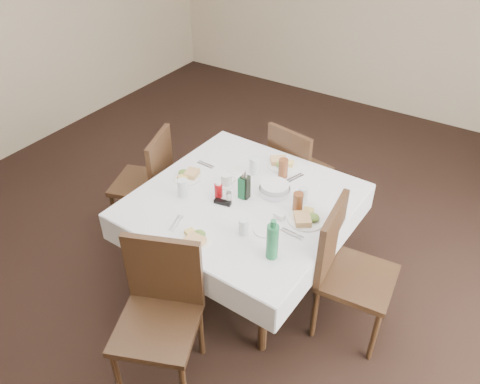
{
  "coord_description": "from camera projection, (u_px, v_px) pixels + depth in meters",
  "views": [
    {
      "loc": [
        1.7,
        -2.4,
        2.86
      ],
      "look_at": [
        0.2,
        -0.06,
        0.8
      ],
      "focal_mm": 35.0,
      "sensor_mm": 36.0,
      "label": 1
    }
  ],
  "objects": [
    {
      "name": "ground_plane",
      "position": [
        224.0,
        255.0,
        4.06
      ],
      "size": [
        7.0,
        7.0,
        0.0
      ],
      "primitive_type": "plane",
      "color": "black"
    },
    {
      "name": "room_shell",
      "position": [
        219.0,
        65.0,
        3.04
      ],
      "size": [
        6.04,
        7.04,
        2.8
      ],
      "color": "beige",
      "rests_on": "ground"
    },
    {
      "name": "dining_table",
      "position": [
        243.0,
        206.0,
        3.5
      ],
      "size": [
        1.54,
        1.54,
        0.76
      ],
      "color": "black",
      "rests_on": "ground"
    },
    {
      "name": "chair_north",
      "position": [
        295.0,
        167.0,
        4.2
      ],
      "size": [
        0.53,
        0.53,
        0.95
      ],
      "color": "black",
      "rests_on": "ground"
    },
    {
      "name": "chair_south",
      "position": [
        161.0,
        305.0,
        2.88
      ],
      "size": [
        0.63,
        0.63,
        1.03
      ],
      "color": "black",
      "rests_on": "ground"
    },
    {
      "name": "chair_east",
      "position": [
        345.0,
        264.0,
        3.16
      ],
      "size": [
        0.53,
        0.53,
        1.02
      ],
      "color": "black",
      "rests_on": "ground"
    },
    {
      "name": "chair_west",
      "position": [
        150.0,
        177.0,
        4.05
      ],
      "size": [
        0.58,
        0.58,
        0.97
      ],
      "color": "black",
      "rests_on": "ground"
    },
    {
      "name": "meal_north",
      "position": [
        282.0,
        163.0,
        3.8
      ],
      "size": [
        0.25,
        0.25,
        0.05
      ],
      "color": "white",
      "rests_on": "dining_table"
    },
    {
      "name": "meal_south",
      "position": [
        195.0,
        238.0,
        3.08
      ],
      "size": [
        0.24,
        0.24,
        0.05
      ],
      "color": "white",
      "rests_on": "dining_table"
    },
    {
      "name": "meal_east",
      "position": [
        306.0,
        218.0,
        3.24
      ],
      "size": [
        0.26,
        0.26,
        0.06
      ],
      "color": "white",
      "rests_on": "dining_table"
    },
    {
      "name": "meal_west",
      "position": [
        188.0,
        175.0,
        3.67
      ],
      "size": [
        0.23,
        0.23,
        0.05
      ],
      "color": "white",
      "rests_on": "dining_table"
    },
    {
      "name": "side_plate_a",
      "position": [
        237.0,
        170.0,
        3.75
      ],
      "size": [
        0.14,
        0.14,
        0.01
      ],
      "color": "white",
      "rests_on": "dining_table"
    },
    {
      "name": "side_plate_b",
      "position": [
        265.0,
        230.0,
        3.16
      ],
      "size": [
        0.15,
        0.15,
        0.01
      ],
      "color": "white",
      "rests_on": "dining_table"
    },
    {
      "name": "water_n",
      "position": [
        254.0,
        166.0,
        3.68
      ],
      "size": [
        0.08,
        0.08,
        0.14
      ],
      "color": "silver",
      "rests_on": "dining_table"
    },
    {
      "name": "water_s",
      "position": [
        244.0,
        227.0,
        3.11
      ],
      "size": [
        0.06,
        0.06,
        0.12
      ],
      "color": "silver",
      "rests_on": "dining_table"
    },
    {
      "name": "water_e",
      "position": [
        303.0,
        195.0,
        3.39
      ],
      "size": [
        0.06,
        0.06,
        0.12
      ],
      "color": "silver",
      "rests_on": "dining_table"
    },
    {
      "name": "water_w",
      "position": [
        183.0,
        188.0,
        3.44
      ],
      "size": [
        0.08,
        0.08,
        0.14
      ],
      "color": "silver",
      "rests_on": "dining_table"
    },
    {
      "name": "iced_tea_a",
      "position": [
        283.0,
        168.0,
        3.64
      ],
      "size": [
        0.07,
        0.07,
        0.16
      ],
      "color": "brown",
      "rests_on": "dining_table"
    },
    {
      "name": "iced_tea_b",
      "position": [
        298.0,
        202.0,
        3.3
      ],
      "size": [
        0.07,
        0.07,
        0.15
      ],
      "color": "brown",
      "rests_on": "dining_table"
    },
    {
      "name": "bread_basket",
      "position": [
        275.0,
        189.0,
        3.49
      ],
      "size": [
        0.24,
        0.24,
        0.08
      ],
      "color": "silver",
      "rests_on": "dining_table"
    },
    {
      "name": "oil_cruet_dark",
      "position": [
        245.0,
        186.0,
        3.41
      ],
      "size": [
        0.06,
        0.06,
        0.24
      ],
      "color": "black",
      "rests_on": "dining_table"
    },
    {
      "name": "oil_cruet_green",
      "position": [
        243.0,
        187.0,
        3.41
      ],
      "size": [
        0.05,
        0.05,
        0.22
      ],
      "color": "#1D6E3F",
      "rests_on": "dining_table"
    },
    {
      "name": "ketchup_bottle",
      "position": [
        218.0,
        190.0,
        3.44
      ],
      "size": [
        0.06,
        0.06,
        0.13
      ],
      "color": "#A40A0F",
      "rests_on": "dining_table"
    },
    {
      "name": "salt_shaker",
      "position": [
        229.0,
        198.0,
        3.39
      ],
      "size": [
        0.04,
        0.04,
        0.08
      ],
      "color": "white",
      "rests_on": "dining_table"
    },
    {
      "name": "pepper_shaker",
      "position": [
        229.0,
        197.0,
        3.4
      ],
      "size": [
        0.04,
        0.04,
        0.09
      ],
      "color": "#382717",
      "rests_on": "dining_table"
    },
    {
      "name": "coffee_mug",
      "position": [
        227.0,
        180.0,
        3.57
      ],
      "size": [
        0.14,
        0.13,
        0.1
      ],
      "color": "white",
      "rests_on": "dining_table"
    },
    {
      "name": "sunglasses",
      "position": [
        223.0,
        202.0,
        3.4
      ],
      "size": [
        0.13,
        0.06,
        0.03
      ],
      "color": "black",
      "rests_on": "dining_table"
    },
    {
      "name": "green_bottle",
      "position": [
        272.0,
        241.0,
        2.89
      ],
      "size": [
        0.08,
        0.08,
        0.29
      ],
      "color": "#1D6E3F",
      "rests_on": "dining_table"
    },
    {
      "name": "sugar_caddy",
      "position": [
        279.0,
        216.0,
        3.26
      ],
      "size": [
        0.08,
        0.05,
        0.04
      ],
      "color": "white",
      "rests_on": "dining_table"
    },
    {
      "name": "cutlery_n",
      "position": [
        295.0,
        178.0,
        3.67
      ],
      "size": [
        0.09,
        0.16,
        0.01
      ],
      "color": "silver",
      "rests_on": "dining_table"
    },
    {
      "name": "cutlery_s",
      "position": [
        176.0,
        223.0,
        3.22
      ],
      "size": [
        0.09,
        0.18,
        0.01
      ],
      "color": "silver",
      "rests_on": "dining_table"
    },
    {
      "name": "cutlery_e",
      "position": [
        292.0,
        234.0,
        3.13
      ],
      "size": [
        0.17,
        0.06,
        0.01
      ],
      "color": "silver",
      "rests_on": "dining_table"
    },
    {
      "name": "cutlery_w",
      "position": [
        206.0,
        165.0,
        3.82
      ],
      "size": [
        0.16,
        0.05,
        0.01
      ],
      "color": "silver",
      "rests_on": "dining_table"
    }
  ]
}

